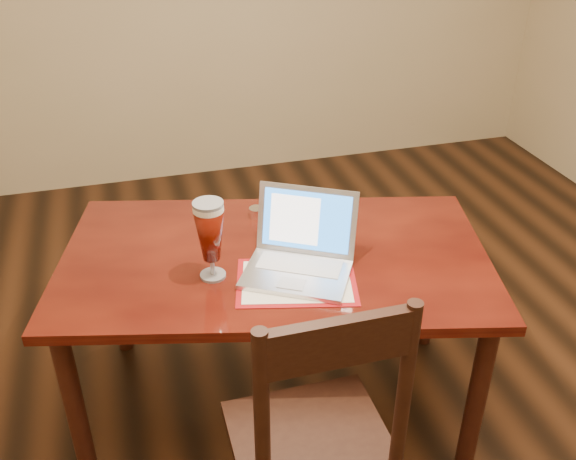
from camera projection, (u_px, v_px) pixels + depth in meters
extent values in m
plane|color=black|center=(359.00, 416.00, 2.65)|extent=(5.00, 5.00, 0.00)
cube|color=#54150B|center=(275.00, 259.00, 2.37)|extent=(1.73, 1.23, 0.04)
cylinder|color=black|center=(75.00, 408.00, 2.23)|extent=(0.07, 0.07, 0.70)
cylinder|color=black|center=(477.00, 399.00, 2.27)|extent=(0.07, 0.07, 0.70)
cylinder|color=black|center=(117.00, 286.00, 2.85)|extent=(0.07, 0.07, 0.70)
cylinder|color=black|center=(431.00, 281.00, 2.89)|extent=(0.07, 0.07, 0.70)
cube|color=maroon|center=(296.00, 282.00, 2.21)|extent=(0.47, 0.38, 0.00)
cube|color=silver|center=(296.00, 281.00, 2.21)|extent=(0.42, 0.34, 0.00)
cube|color=silver|center=(296.00, 274.00, 2.23)|extent=(0.44, 0.40, 0.02)
cube|color=silver|center=(300.00, 265.00, 2.27)|extent=(0.31, 0.24, 0.00)
cube|color=#B9B8BD|center=(291.00, 284.00, 2.17)|extent=(0.11, 0.10, 0.00)
cube|color=silver|center=(307.00, 221.00, 2.29)|extent=(0.35, 0.24, 0.24)
cube|color=blue|center=(306.00, 221.00, 2.29)|extent=(0.30, 0.21, 0.20)
cube|color=white|center=(295.00, 220.00, 2.30)|extent=(0.18, 0.13, 0.17)
cylinder|color=silver|center=(213.00, 275.00, 2.24)|extent=(0.09, 0.09, 0.01)
cylinder|color=silver|center=(212.00, 266.00, 2.22)|extent=(0.02, 0.02, 0.06)
cylinder|color=silver|center=(208.00, 208.00, 2.10)|extent=(0.10, 0.10, 0.02)
cylinder|color=silver|center=(208.00, 204.00, 2.09)|extent=(0.10, 0.10, 0.01)
cylinder|color=white|center=(257.00, 212.00, 2.60)|extent=(0.06, 0.06, 0.04)
cylinder|color=white|center=(294.00, 202.00, 2.67)|extent=(0.06, 0.06, 0.04)
cube|color=black|center=(311.00, 444.00, 1.93)|extent=(0.47, 0.45, 0.04)
cylinder|color=black|center=(346.00, 443.00, 2.25)|extent=(0.04, 0.04, 0.46)
cylinder|color=black|center=(262.00, 426.00, 1.57)|extent=(0.04, 0.04, 0.60)
cylinder|color=black|center=(404.00, 396.00, 1.66)|extent=(0.04, 0.04, 0.60)
cube|color=black|center=(338.00, 343.00, 1.50)|extent=(0.38, 0.03, 0.13)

